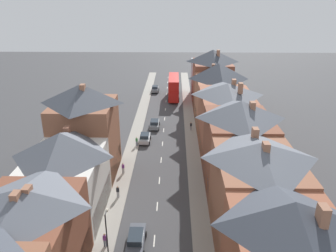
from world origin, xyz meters
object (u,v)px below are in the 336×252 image
object	(u,v)px
car_near_blue	(136,240)
car_parked_left_a	(155,124)
double_decker_bus_lead	(174,87)
pedestrian_far_right	(191,126)
car_parked_right_a	(145,138)
pedestrian_far_left	(137,141)
car_mid_black	(155,89)
street_lamp	(107,233)
pedestrian_mid_right	(123,168)
pedestrian_near_right	(105,239)
pedestrian_mid_left	(118,191)

from	to	relation	value
car_near_blue	car_parked_left_a	distance (m)	32.08
double_decker_bus_lead	pedestrian_far_right	xyz separation A→B (m)	(3.37, -20.97, -1.78)
car_parked_right_a	pedestrian_far_left	xyz separation A→B (m)	(-1.22, -1.87, 0.24)
car_mid_black	pedestrian_far_right	bearing A→B (deg)	-72.47
double_decker_bus_lead	street_lamp	distance (m)	53.82
car_parked_right_a	car_mid_black	xyz separation A→B (m)	(0.00, 31.26, 0.04)
car_mid_black	pedestrian_mid_right	size ratio (longest dim) A/B	2.54
car_mid_black	street_lamp	world-z (taller)	street_lamp
double_decker_bus_lead	pedestrian_near_right	bearing A→B (deg)	-97.41
pedestrian_near_right	pedestrian_mid_left	xyz separation A→B (m)	(-0.10, 8.72, 0.00)
pedestrian_near_right	car_near_blue	bearing A→B (deg)	4.01
car_mid_black	pedestrian_mid_left	distance (m)	48.30
pedestrian_far_right	car_near_blue	bearing A→B (deg)	-102.81
car_parked_right_a	street_lamp	distance (m)	27.53
pedestrian_near_right	pedestrian_mid_right	bearing A→B (deg)	91.25
double_decker_bus_lead	car_mid_black	size ratio (longest dim) A/B	2.64
pedestrian_mid_right	pedestrian_far_right	bearing A→B (deg)	57.12
street_lamp	pedestrian_far_right	bearing A→B (deg)	73.85
car_parked_right_a	pedestrian_far_right	xyz separation A→B (m)	(8.26, 5.11, 0.24)
pedestrian_near_right	car_parked_left_a	bearing A→B (deg)	84.44
pedestrian_mid_left	double_decker_bus_lead	bearing A→B (deg)	80.98
pedestrian_far_left	pedestrian_far_right	size ratio (longest dim) A/B	1.00
double_decker_bus_lead	pedestrian_far_right	bearing A→B (deg)	-80.87
car_parked_left_a	pedestrian_near_right	distance (m)	32.46
car_near_blue	street_lamp	distance (m)	3.91
car_mid_black	pedestrian_near_right	size ratio (longest dim) A/B	2.54
car_near_blue	car_parked_right_a	xyz separation A→B (m)	(-1.30, 25.50, -0.06)
car_near_blue	pedestrian_far_right	distance (m)	31.39
pedestrian_far_left	pedestrian_far_right	distance (m)	11.77
pedestrian_mid_right	pedestrian_far_right	world-z (taller)	same
car_near_blue	pedestrian_mid_right	size ratio (longest dim) A/B	2.82
pedestrian_near_right	pedestrian_mid_left	world-z (taller)	same
car_mid_black	pedestrian_mid_left	xyz separation A→B (m)	(-1.95, -48.26, 0.20)
pedestrian_far_right	street_lamp	bearing A→B (deg)	-106.15
street_lamp	pedestrian_near_right	bearing A→B (deg)	112.53
pedestrian_far_right	street_lamp	distance (m)	33.91
pedestrian_mid_right	pedestrian_far_right	size ratio (longest dim) A/B	1.00
double_decker_bus_lead	car_mid_black	bearing A→B (deg)	133.35
car_parked_left_a	pedestrian_mid_right	world-z (taller)	pedestrian_mid_right
pedestrian_far_left	pedestrian_far_right	world-z (taller)	same
car_parked_right_a	pedestrian_near_right	xyz separation A→B (m)	(-1.85, -25.72, 0.24)
pedestrian_mid_right	street_lamp	distance (m)	16.56
double_decker_bus_lead	pedestrian_mid_right	distance (m)	37.81
car_near_blue	pedestrian_mid_right	distance (m)	14.89
double_decker_bus_lead	pedestrian_far_left	world-z (taller)	double_decker_bus_lead
pedestrian_mid_left	pedestrian_far_right	world-z (taller)	same
pedestrian_mid_left	pedestrian_mid_right	bearing A→B (deg)	92.08
double_decker_bus_lead	car_parked_left_a	world-z (taller)	double_decker_bus_lead
car_parked_right_a	pedestrian_mid_right	distance (m)	11.23
car_parked_right_a	pedestrian_far_right	bearing A→B (deg)	31.74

